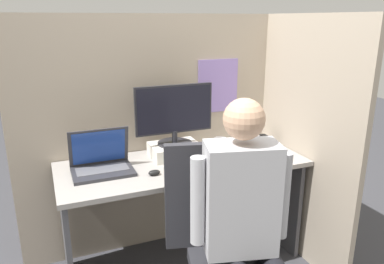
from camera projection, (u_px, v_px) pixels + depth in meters
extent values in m
cube|color=tan|center=(166.00, 134.00, 2.72)|extent=(2.10, 0.04, 1.68)
cube|color=#937AC6|center=(218.00, 86.00, 2.74)|extent=(0.31, 0.01, 0.39)
cube|color=#F4EA66|center=(170.00, 122.00, 2.67)|extent=(0.08, 0.01, 0.08)
cube|color=tan|center=(294.00, 137.00, 2.66)|extent=(0.04, 1.26, 1.68)
cube|color=#9E9993|center=(183.00, 164.00, 2.44)|extent=(1.60, 0.63, 0.03)
cube|color=#4C4C51|center=(66.00, 239.00, 2.28)|extent=(0.03, 0.54, 0.72)
cube|color=#4C4C51|center=(277.00, 196.00, 2.83)|extent=(0.03, 0.54, 0.72)
cube|color=white|center=(175.00, 150.00, 2.54)|extent=(0.33, 0.25, 0.09)
cylinder|color=#232328|center=(175.00, 143.00, 2.52)|extent=(0.23, 0.23, 0.01)
cylinder|color=#232328|center=(175.00, 137.00, 2.51)|extent=(0.04, 0.04, 0.08)
cube|color=#232328|center=(174.00, 109.00, 2.46)|extent=(0.53, 0.02, 0.32)
cube|color=black|center=(175.00, 110.00, 2.45)|extent=(0.51, 0.00, 0.30)
cube|color=#2D2D33|center=(103.00, 172.00, 2.26)|extent=(0.36, 0.25, 0.02)
cube|color=#5B5B60|center=(102.00, 169.00, 2.27)|extent=(0.31, 0.14, 0.00)
cube|color=#2D2D33|center=(99.00, 147.00, 2.30)|extent=(0.36, 0.08, 0.24)
cube|color=#1E3D93|center=(99.00, 147.00, 2.30)|extent=(0.32, 0.06, 0.21)
ellipsoid|color=black|center=(154.00, 173.00, 2.23)|extent=(0.07, 0.04, 0.03)
cube|color=black|center=(267.00, 140.00, 2.79)|extent=(0.04, 0.14, 0.06)
cone|color=orange|center=(172.00, 170.00, 2.26)|extent=(0.04, 0.14, 0.04)
cylinder|color=green|center=(168.00, 165.00, 2.33)|extent=(0.02, 0.02, 0.02)
cube|color=#2D2D33|center=(206.00, 195.00, 1.98)|extent=(0.44, 0.16, 0.59)
cube|color=#B2B2B7|center=(241.00, 198.00, 1.76)|extent=(0.38, 0.28, 0.54)
sphere|color=#D8A884|center=(244.00, 119.00, 1.65)|extent=(0.19, 0.19, 0.19)
cylinder|color=#B2B2B7|center=(198.00, 201.00, 1.73)|extent=(0.07, 0.07, 0.44)
cylinder|color=#B2B2B7|center=(282.00, 196.00, 1.79)|extent=(0.07, 0.07, 0.44)
cylinder|color=white|center=(220.00, 144.00, 2.65)|extent=(0.09, 0.09, 0.09)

